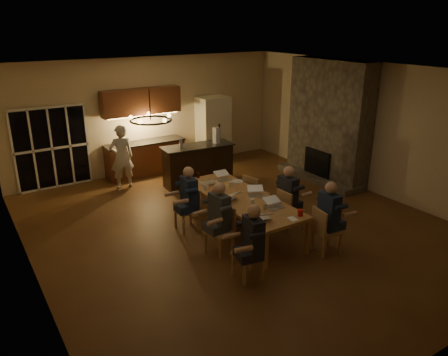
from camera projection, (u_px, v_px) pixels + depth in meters
floor at (238, 226)px, 9.25m from camera, size 9.00×9.00×0.00m
back_wall at (149, 115)px, 12.29m from camera, size 8.00×0.04×3.20m
left_wall at (23, 195)px, 6.68m from camera, size 0.04×9.00×3.20m
right_wall at (374, 129)px, 10.74m from camera, size 0.04×9.00×3.20m
ceiling at (240, 71)px, 8.16m from camera, size 8.00×9.00×0.04m
french_doors at (52, 148)px, 11.07m from camera, size 1.86×0.08×2.10m
fireplace at (329, 121)px, 11.53m from camera, size 0.58×2.50×3.20m
kitchenette at (144, 133)px, 12.02m from camera, size 2.24×0.68×2.40m
refrigerator at (213, 130)px, 13.16m from camera, size 0.90×0.68×2.00m
dining_table at (241, 214)px, 8.96m from camera, size 1.10×3.04×0.75m
bar_island at (198, 165)px, 11.42m from camera, size 1.92×0.83×1.08m
chair_left_near at (248, 254)px, 7.25m from camera, size 0.47×0.47×0.89m
chair_left_mid at (219, 231)px, 8.05m from camera, size 0.55×0.55×0.89m
chair_left_far at (187, 210)px, 8.97m from camera, size 0.44×0.44×0.89m
chair_right_near at (327, 230)px, 8.10m from camera, size 0.51×0.51×0.89m
chair_right_mid at (291, 210)px, 8.98m from camera, size 0.46×0.46×0.89m
chair_right_far at (256, 193)px, 9.82m from camera, size 0.54×0.54×0.89m
person_left_near at (253, 244)px, 7.08m from camera, size 0.70×0.70×1.38m
person_right_near at (328, 217)px, 8.07m from camera, size 0.66×0.66×1.38m
person_left_mid at (219, 218)px, 8.03m from camera, size 0.65×0.65×1.38m
person_right_mid at (287, 198)px, 8.91m from camera, size 0.64×0.64×1.38m
person_left_far at (189, 199)px, 8.87m from camera, size 0.64×0.64×1.38m
standing_person at (122, 157)px, 11.11m from camera, size 0.63×0.44×1.67m
chandelier at (151, 120)px, 6.31m from camera, size 0.61×0.61×0.03m
laptop_a at (261, 213)px, 7.82m from camera, size 0.37×0.34×0.23m
laptop_b at (275, 202)px, 8.27m from camera, size 0.33×0.29×0.23m
laptop_c at (228, 194)px, 8.66m from camera, size 0.40×0.38×0.23m
laptop_d at (256, 191)px, 8.84m from camera, size 0.41×0.40×0.23m
laptop_e at (207, 178)px, 9.53m from camera, size 0.37×0.34×0.23m
laptop_f at (224, 175)px, 9.73m from camera, size 0.34×0.30×0.23m
mug_front at (252, 201)px, 8.48m from camera, size 0.08×0.08×0.10m
mug_mid at (231, 184)px, 9.38m from camera, size 0.08×0.08×0.10m
mug_back at (206, 187)px, 9.19m from camera, size 0.09×0.09×0.10m
redcup_near at (300, 213)px, 7.96m from camera, size 0.10×0.10×0.12m
redcup_mid at (214, 193)px, 8.87m from camera, size 0.09×0.09×0.12m
can_silver at (265, 207)px, 8.20m from camera, size 0.06×0.06×0.12m
can_cola at (198, 175)px, 9.88m from camera, size 0.06×0.06×0.12m
plate_near at (274, 202)px, 8.57m from camera, size 0.25×0.25×0.02m
plate_left at (253, 215)px, 7.99m from camera, size 0.26×0.26×0.02m
plate_far at (238, 181)px, 9.65m from camera, size 0.25×0.25×0.02m
notepad at (293, 219)px, 7.83m from camera, size 0.16×0.21×0.01m
bar_bottle at (181, 143)px, 10.97m from camera, size 0.08×0.08×0.24m
bar_blender at (216, 135)px, 11.37m from camera, size 0.16×0.16×0.42m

